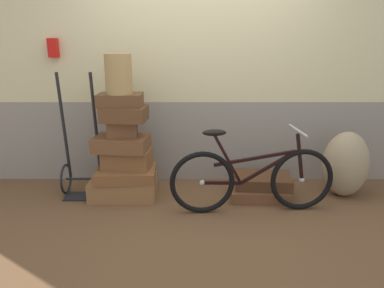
# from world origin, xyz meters

# --- Properties ---
(ground) EXTENTS (9.61, 5.20, 0.06)m
(ground) POSITION_xyz_m (0.00, 0.00, -0.03)
(ground) COLOR brown
(station_building) EXTENTS (7.61, 0.74, 2.98)m
(station_building) POSITION_xyz_m (0.01, 0.85, 1.50)
(station_building) COLOR gray
(station_building) RESTS_ON ground
(suitcase_0) EXTENTS (0.68, 0.46, 0.20)m
(suitcase_0) POSITION_xyz_m (-0.82, 0.25, 0.10)
(suitcase_0) COLOR olive
(suitcase_0) RESTS_ON ground
(suitcase_1) EXTENTS (0.62, 0.47, 0.11)m
(suitcase_1) POSITION_xyz_m (-0.79, 0.24, 0.26)
(suitcase_1) COLOR brown
(suitcase_1) RESTS_ON suitcase_0
(suitcase_2) EXTENTS (0.51, 0.36, 0.19)m
(suitcase_2) POSITION_xyz_m (-0.78, 0.27, 0.41)
(suitcase_2) COLOR brown
(suitcase_2) RESTS_ON suitcase_1
(suitcase_3) EXTENTS (0.58, 0.43, 0.15)m
(suitcase_3) POSITION_xyz_m (-0.83, 0.27, 0.58)
(suitcase_3) COLOR brown
(suitcase_3) RESTS_ON suitcase_2
(suitcase_4) EXTENTS (0.30, 0.24, 0.16)m
(suitcase_4) POSITION_xyz_m (-0.81, 0.26, 0.73)
(suitcase_4) COLOR brown
(suitcase_4) RESTS_ON suitcase_3
(suitcase_5) EXTENTS (0.46, 0.35, 0.15)m
(suitcase_5) POSITION_xyz_m (-0.78, 0.25, 0.88)
(suitcase_5) COLOR brown
(suitcase_5) RESTS_ON suitcase_4
(suitcase_6) EXTENTS (0.43, 0.30, 0.12)m
(suitcase_6) POSITION_xyz_m (-0.82, 0.27, 1.02)
(suitcase_6) COLOR brown
(suitcase_6) RESTS_ON suitcase_5
(suitcase_7) EXTENTS (0.61, 0.46, 0.11)m
(suitcase_7) POSITION_xyz_m (0.59, 0.23, 0.06)
(suitcase_7) COLOR brown
(suitcase_7) RESTS_ON ground
(suitcase_8) EXTENTS (0.61, 0.45, 0.12)m
(suitcase_8) POSITION_xyz_m (0.63, 0.26, 0.17)
(suitcase_8) COLOR #4C2D19
(suitcase_8) RESTS_ON suitcase_7
(wicker_basket) EXTENTS (0.26, 0.26, 0.39)m
(wicker_basket) POSITION_xyz_m (-0.82, 0.25, 1.27)
(wicker_basket) COLOR #A8844C
(wicker_basket) RESTS_ON suitcase_6
(luggage_trolley) EXTENTS (0.41, 0.38, 1.29)m
(luggage_trolley) POSITION_xyz_m (-1.26, 0.32, 0.28)
(luggage_trolley) COLOR black
(luggage_trolley) RESTS_ON ground
(burlap_sack) EXTENTS (0.47, 0.40, 0.69)m
(burlap_sack) POSITION_xyz_m (1.49, 0.28, 0.35)
(burlap_sack) COLOR #9E8966
(burlap_sack) RESTS_ON ground
(bicycle) EXTENTS (1.57, 0.46, 0.81)m
(bicycle) POSITION_xyz_m (0.46, -0.10, 0.33)
(bicycle) COLOR black
(bicycle) RESTS_ON ground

